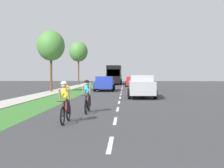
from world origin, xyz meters
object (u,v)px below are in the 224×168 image
object	(u,v)px
sedan_red	(131,81)
bus_black	(115,74)
suv_silver	(141,86)
street_tree_near	(51,46)
pickup_blue	(105,84)
street_tree_far	(78,52)
cyclist_trailing	(87,96)
cyclist_lead	(65,101)

from	to	relation	value
sedan_red	bus_black	distance (m)	10.86
suv_silver	sedan_red	distance (m)	21.72
suv_silver	street_tree_near	size ratio (longest dim) A/B	0.72
pickup_blue	street_tree_far	world-z (taller)	street_tree_far
sedan_red	street_tree_far	world-z (taller)	street_tree_far
street_tree_near	bus_black	bearing A→B (deg)	76.92
suv_silver	street_tree_far	xyz separation A→B (m)	(-9.30, 25.81, 4.85)
cyclist_trailing	street_tree_far	distance (m)	35.78
street_tree_near	street_tree_far	bearing A→B (deg)	90.59
sedan_red	cyclist_lead	bearing A→B (deg)	-95.55
cyclist_trailing	suv_silver	size ratio (longest dim) A/B	0.37
cyclist_trailing	cyclist_lead	bearing A→B (deg)	-98.79
sedan_red	bus_black	world-z (taller)	bus_black
street_tree_far	cyclist_lead	bearing A→B (deg)	-81.30
bus_black	suv_silver	bearing A→B (deg)	-84.14
suv_silver	bus_black	xyz separation A→B (m)	(-3.29, 32.07, 1.03)
suv_silver	pickup_blue	bearing A→B (deg)	111.04
pickup_blue	sedan_red	xyz separation A→B (m)	(3.32, 12.40, -0.06)
cyclist_trailing	suv_silver	bearing A→B (deg)	71.20
bus_black	street_tree_near	xyz separation A→B (m)	(-5.82, -25.03, 2.89)
bus_black	sedan_red	bearing A→B (deg)	-73.68
suv_silver	street_tree_near	world-z (taller)	street_tree_near
suv_silver	pickup_blue	world-z (taller)	suv_silver
street_tree_far	pickup_blue	bearing A→B (deg)	-70.88
cyclist_lead	street_tree_far	bearing A→B (deg)	98.70
cyclist_trailing	pickup_blue	world-z (taller)	pickup_blue
bus_black	street_tree_near	bearing A→B (deg)	-103.08
cyclist_trailing	sedan_red	world-z (taller)	cyclist_trailing
suv_silver	sedan_red	size ratio (longest dim) A/B	1.09
cyclist_lead	street_tree_far	size ratio (longest dim) A/B	0.23
pickup_blue	sedan_red	bearing A→B (deg)	75.00
sedan_red	pickup_blue	bearing A→B (deg)	-105.00
pickup_blue	bus_black	size ratio (longest dim) A/B	0.44
suv_silver	bus_black	bearing A→B (deg)	95.86
sedan_red	street_tree_far	distance (m)	11.13
cyclist_trailing	bus_black	world-z (taller)	bus_black
cyclist_trailing	pickup_blue	distance (m)	18.39
cyclist_trailing	street_tree_near	world-z (taller)	street_tree_near
sedan_red	bus_black	size ratio (longest dim) A/B	0.37
cyclist_trailing	street_tree_near	size ratio (longest dim) A/B	0.26
cyclist_lead	street_tree_near	size ratio (longest dim) A/B	0.26
cyclist_lead	pickup_blue	distance (m)	21.24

